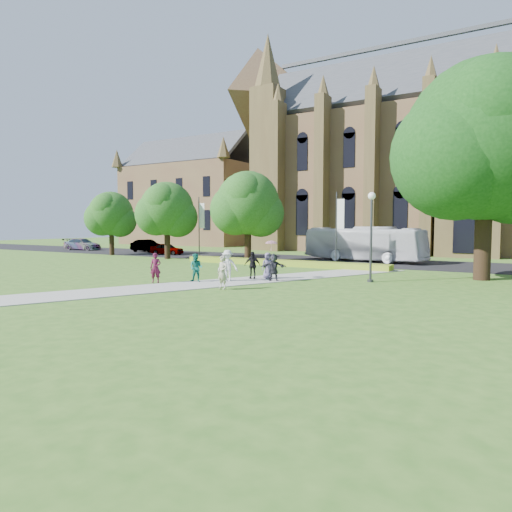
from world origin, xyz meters
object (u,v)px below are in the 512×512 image
Objects in this scene: tour_coach at (363,244)px; car_1 at (147,246)px; large_tree at (486,141)px; pedestrian_0 at (156,268)px; car_0 at (167,249)px; car_2 at (82,244)px; streetlamp at (371,226)px.

tour_coach is 2.48× the size of car_1.
pedestrian_0 is (-15.88, -11.44, -7.47)m from large_tree.
large_tree is at bearing -113.78° from car_0.
car_0 is 24.74m from pedestrian_0.
pedestrian_0 is at bearing -128.23° from car_1.
car_2 is (-15.80, 1.28, 0.11)m from car_0.
large_tree is 3.54× the size of car_0.
large_tree is 20.95m from pedestrian_0.
car_1 is 10.75m from car_2.
pedestrian_0 is (-10.38, -6.94, -2.40)m from streetlamp.
tour_coach is (-10.55, 9.87, -6.77)m from large_tree.
streetlamp is 3.07× the size of pedestrian_0.
car_0 is at bearing 100.44° from pedestrian_0.
car_0 is 15.85m from car_2.
large_tree reaches higher than car_2.
car_2 reaches higher than car_0.
car_2 is (-37.24, -1.25, -0.83)m from tour_coach.
large_tree is at bearing -97.94° from car_1.
streetlamp reaches higher than tour_coach.
car_0 is (-31.99, 7.33, -7.71)m from large_tree.
car_2 is (-10.72, -0.84, -0.00)m from car_1.
large_tree is 15.95m from tour_coach.
streetlamp is 44.35m from car_2.
car_2 is at bearing 74.49° from car_0.
pedestrian_0 is at bearing -146.22° from streetlamp.
tour_coach is 21.61m from car_0.
streetlamp reaches higher than car_1.
tour_coach is 37.27m from car_2.
streetlamp is 29.13m from car_0.
pedestrian_0 is at bearing -132.33° from car_2.
streetlamp is 1.15× the size of car_1.
car_2 is at bearing 103.48° from tour_coach.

